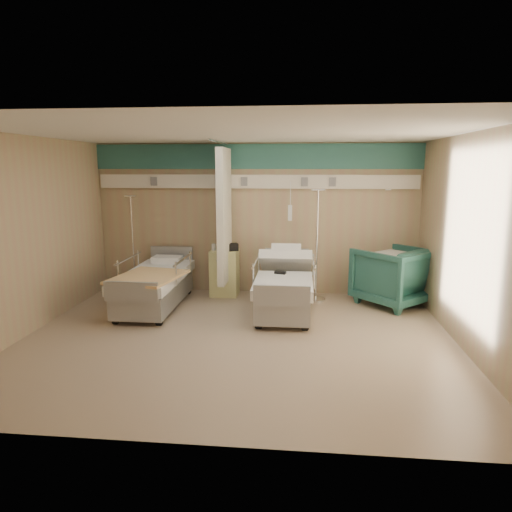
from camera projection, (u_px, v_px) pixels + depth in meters
The scene contains 13 objects.
ground at pixel (238, 339), 6.38m from camera, with size 6.00×5.00×0.00m, color gray.
room_walls at pixel (237, 204), 6.27m from camera, with size 6.04×5.04×2.82m.
bed_right at pixel (284, 293), 7.53m from camera, with size 1.00×2.16×0.63m, color silver, non-canonical shape.
bed_left at pixel (155, 290), 7.74m from camera, with size 1.00×2.16×0.63m, color silver, non-canonical shape.
bedside_cabinet at pixel (225, 273), 8.50m from camera, with size 0.50×0.48×0.85m, color #D5D385.
visitor_armchair at pixel (393, 276), 7.89m from camera, with size 1.08×1.11×1.01m, color #21524B.
waffle_blanket at pixel (393, 245), 7.74m from camera, with size 0.68×0.60×0.08m, color silver.
iv_stand_right at pixel (316, 278), 8.17m from camera, with size 0.35×0.35×1.98m.
iv_stand_left at pixel (134, 274), 8.63m from camera, with size 0.33×0.33×1.85m.
call_remote at pixel (280, 273), 7.52m from camera, with size 0.19×0.08×0.04m, color black.
tan_blanket at pixel (148, 277), 7.22m from camera, with size 0.93×1.17×0.04m, color #D9B56F.
toiletry_bag at pixel (231, 247), 8.37m from camera, with size 0.25×0.16×0.13m, color black.
white_cup at pixel (214, 247), 8.42m from camera, with size 0.08×0.08×0.12m, color white.
Camera 1 is at (0.86, -5.98, 2.36)m, focal length 32.00 mm.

